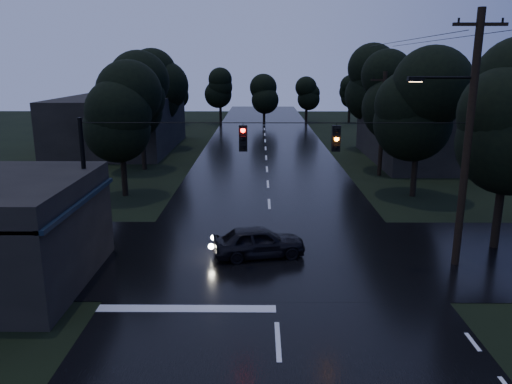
{
  "coord_description": "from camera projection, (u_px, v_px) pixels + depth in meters",
  "views": [
    {
      "loc": [
        -0.54,
        -8.22,
        7.98
      ],
      "look_at": [
        -0.72,
        13.2,
        2.49
      ],
      "focal_mm": 35.0,
      "sensor_mm": 36.0,
      "label": 1
    }
  ],
  "objects": [
    {
      "name": "building_far_right",
      "position": [
        432.0,
        135.0,
        42.21
      ],
      "size": [
        10.0,
        14.0,
        4.4
      ],
      "primitive_type": "cube",
      "color": "black",
      "rests_on": "ground"
    },
    {
      "name": "tree_left_c",
      "position": [
        158.0,
        86.0,
        47.27
      ],
      "size": [
        4.48,
        4.48,
        9.44
      ],
      "color": "black",
      "rests_on": "ground"
    },
    {
      "name": "car",
      "position": [
        259.0,
        242.0,
        21.19
      ],
      "size": [
        4.17,
        2.36,
        1.34
      ],
      "primitive_type": "imported",
      "rotation": [
        0.0,
        0.0,
        1.78
      ],
      "color": "black",
      "rests_on": "ground"
    },
    {
      "name": "tree_corner_near",
      "position": [
        510.0,
        113.0,
        20.96
      ],
      "size": [
        4.48,
        4.48,
        9.44
      ],
      "color": "black",
      "rests_on": "ground"
    },
    {
      "name": "span_signals",
      "position": [
        288.0,
        137.0,
        19.28
      ],
      "size": [
        15.0,
        0.37,
        1.12
      ],
      "color": "black",
      "rests_on": "ground"
    },
    {
      "name": "utility_pole_far",
      "position": [
        382.0,
        123.0,
        36.03
      ],
      "size": [
        2.0,
        0.3,
        7.5
      ],
      "color": "black",
      "rests_on": "ground"
    },
    {
      "name": "building_far_left",
      "position": [
        121.0,
        123.0,
        48.17
      ],
      "size": [
        10.0,
        16.0,
        5.0
      ],
      "primitive_type": "cube",
      "color": "black",
      "rests_on": "ground"
    },
    {
      "name": "cross_street",
      "position": [
        272.0,
        255.0,
        21.56
      ],
      "size": [
        60.0,
        9.0,
        0.02
      ],
      "primitive_type": "cube",
      "color": "black",
      "rests_on": "ground"
    },
    {
      "name": "tree_right_a",
      "position": [
        420.0,
        105.0,
        29.78
      ],
      "size": [
        4.2,
        4.2,
        8.85
      ],
      "color": "black",
      "rests_on": "ground"
    },
    {
      "name": "anchor_pole_left",
      "position": [
        86.0,
        193.0,
        19.91
      ],
      "size": [
        0.18,
        0.18,
        6.0
      ],
      "primitive_type": "cylinder",
      "color": "black",
      "rests_on": "ground"
    },
    {
      "name": "tree_right_c",
      "position": [
        374.0,
        82.0,
        47.02
      ],
      "size": [
        4.76,
        4.76,
        10.03
      ],
      "color": "black",
      "rests_on": "ground"
    },
    {
      "name": "main_road",
      "position": [
        267.0,
        170.0,
        39.0
      ],
      "size": [
        12.0,
        120.0,
        0.02
      ],
      "primitive_type": "cube",
      "color": "black",
      "rests_on": "ground"
    },
    {
      "name": "tree_left_a",
      "position": [
        120.0,
        111.0,
        30.02
      ],
      "size": [
        3.92,
        3.92,
        8.26
      ],
      "color": "black",
      "rests_on": "ground"
    },
    {
      "name": "tree_left_b",
      "position": [
        140.0,
        97.0,
        37.68
      ],
      "size": [
        4.2,
        4.2,
        8.85
      ],
      "color": "black",
      "rests_on": "ground"
    },
    {
      "name": "utility_pole_main",
      "position": [
        466.0,
        137.0,
        19.23
      ],
      "size": [
        3.5,
        0.3,
        10.0
      ],
      "color": "black",
      "rests_on": "ground"
    },
    {
      "name": "tree_right_b",
      "position": [
        395.0,
        92.0,
        37.43
      ],
      "size": [
        4.48,
        4.48,
        9.44
      ],
      "color": "black",
      "rests_on": "ground"
    }
  ]
}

